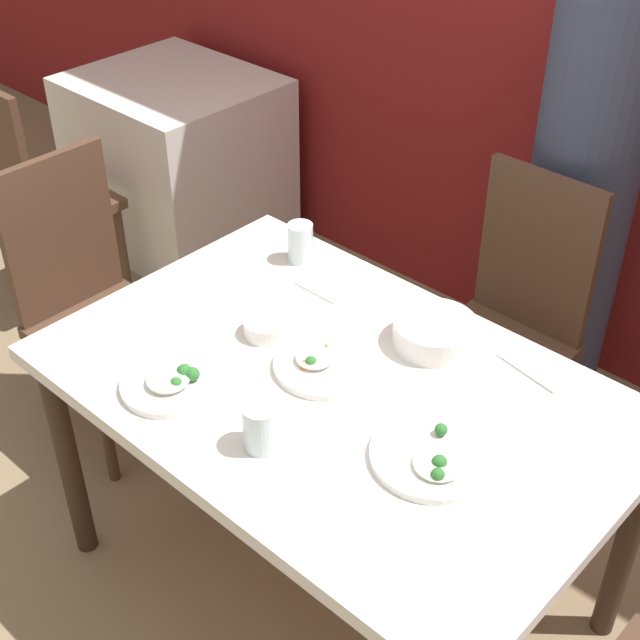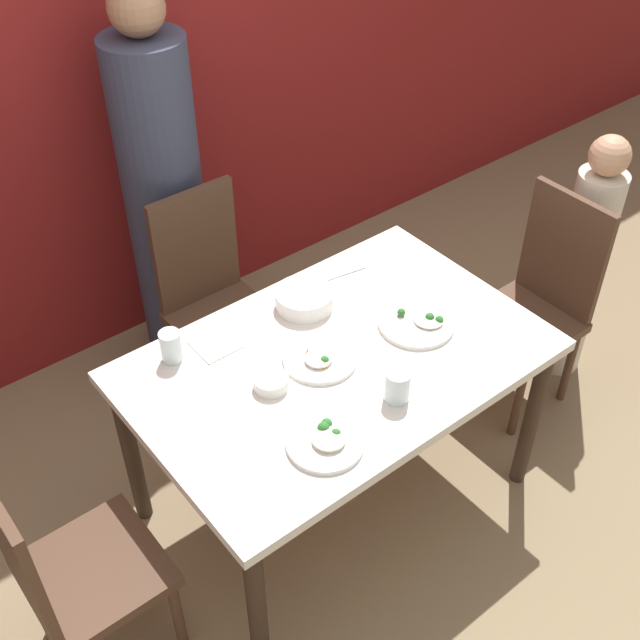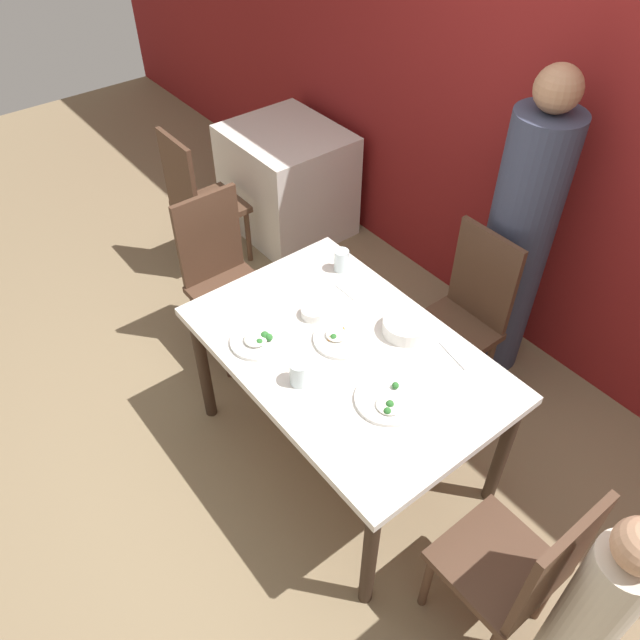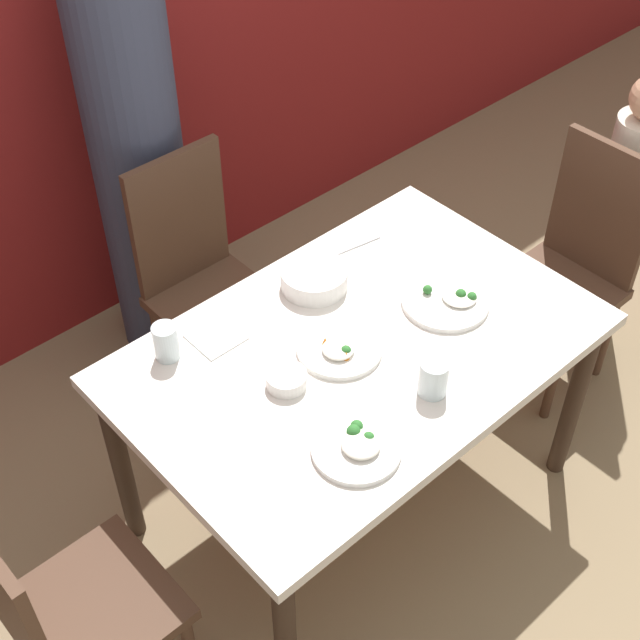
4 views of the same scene
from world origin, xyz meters
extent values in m
plane|color=#847051|center=(0.00, 0.00, 0.00)|extent=(10.00, 10.00, 0.00)
cube|color=maroon|center=(0.00, 1.43, 1.35)|extent=(10.00, 0.06, 2.70)
cube|color=silver|center=(0.00, 0.00, 0.73)|extent=(1.38, 0.91, 0.04)
cylinder|color=#332319|center=(-0.63, -0.39, 0.36)|extent=(0.06, 0.06, 0.71)
cylinder|color=#332319|center=(0.63, -0.39, 0.36)|extent=(0.06, 0.06, 0.71)
cylinder|color=#332319|center=(-0.63, 0.39, 0.36)|extent=(0.06, 0.06, 0.71)
cylinder|color=#332319|center=(0.63, 0.39, 0.36)|extent=(0.06, 0.06, 0.71)
cube|color=#4C3323|center=(0.00, 0.72, 0.42)|extent=(0.40, 0.40, 0.04)
cube|color=#4C3323|center=(0.00, 0.91, 0.70)|extent=(0.38, 0.03, 0.52)
cylinder|color=#4C3323|center=(-0.17, 0.56, 0.20)|extent=(0.04, 0.04, 0.40)
cylinder|color=#4C3323|center=(0.16, 0.56, 0.20)|extent=(0.04, 0.04, 0.40)
cylinder|color=#4C3323|center=(-0.17, 0.89, 0.20)|extent=(0.04, 0.04, 0.40)
cylinder|color=#4C3323|center=(0.16, 0.89, 0.20)|extent=(0.04, 0.04, 0.40)
cube|color=#4C3323|center=(0.96, -0.05, 0.42)|extent=(0.40, 0.40, 0.04)
cube|color=#4C3323|center=(1.15, -0.05, 0.70)|extent=(0.03, 0.38, 0.52)
cylinder|color=#4C3323|center=(0.80, 0.11, 0.20)|extent=(0.04, 0.04, 0.40)
cylinder|color=#4C3323|center=(0.80, -0.22, 0.20)|extent=(0.04, 0.04, 0.40)
cylinder|color=#4C3323|center=(1.13, 0.11, 0.20)|extent=(0.04, 0.04, 0.40)
cylinder|color=#4C3323|center=(1.13, -0.22, 0.20)|extent=(0.04, 0.04, 0.40)
cube|color=#4C3323|center=(-0.96, -0.01, 0.42)|extent=(0.40, 0.40, 0.04)
cube|color=#4C3323|center=(-1.15, -0.01, 0.70)|extent=(0.03, 0.38, 0.52)
cylinder|color=#4C3323|center=(-0.80, -0.17, 0.20)|extent=(0.04, 0.04, 0.40)
cylinder|color=#4C3323|center=(-0.80, 0.16, 0.20)|extent=(0.04, 0.04, 0.40)
cylinder|color=#4C3323|center=(-1.13, 0.16, 0.20)|extent=(0.04, 0.04, 0.40)
cylinder|color=#33384C|center=(0.00, 1.13, 0.75)|extent=(0.33, 0.33, 1.50)
sphere|color=#9E7051|center=(0.00, 1.13, 1.60)|extent=(0.21, 0.21, 0.21)
cylinder|color=beige|center=(1.30, -0.05, 0.50)|extent=(0.20, 0.20, 1.00)
sphere|color=tan|center=(1.30, -0.05, 1.08)|extent=(0.16, 0.16, 0.16)
cylinder|color=white|center=(0.08, 0.28, 0.79)|extent=(0.21, 0.21, 0.07)
cylinder|color=#BC5123|center=(0.08, 0.28, 0.82)|extent=(0.18, 0.18, 0.01)
cylinder|color=white|center=(-0.06, 0.02, 0.76)|extent=(0.25, 0.25, 0.02)
ellipsoid|color=white|center=(-0.08, 0.01, 0.78)|extent=(0.09, 0.09, 0.02)
cone|color=orange|center=(-0.06, -0.02, 0.78)|extent=(0.02, 0.02, 0.03)
cone|color=orange|center=(-0.08, -0.03, 0.78)|extent=(0.02, 0.02, 0.03)
cone|color=orange|center=(-0.08, 0.06, 0.78)|extent=(0.02, 0.02, 0.03)
sphere|color=#2D702D|center=(-0.07, -0.01, 0.79)|extent=(0.03, 0.03, 0.03)
cylinder|color=white|center=(0.32, -0.05, 0.76)|extent=(0.27, 0.27, 0.02)
ellipsoid|color=white|center=(0.35, -0.07, 0.78)|extent=(0.11, 0.11, 0.02)
sphere|color=#2D702D|center=(0.37, -0.10, 0.79)|extent=(0.03, 0.03, 0.03)
sphere|color=#2D702D|center=(0.30, 0.01, 0.78)|extent=(0.03, 0.03, 0.03)
sphere|color=#2D702D|center=(0.36, -0.07, 0.79)|extent=(0.03, 0.03, 0.03)
cylinder|color=white|center=(-0.27, -0.27, 0.76)|extent=(0.24, 0.24, 0.02)
ellipsoid|color=white|center=(-0.27, -0.28, 0.78)|extent=(0.10, 0.10, 0.03)
sphere|color=#2D702D|center=(-0.24, -0.24, 0.79)|extent=(0.03, 0.03, 0.03)
sphere|color=#2D702D|center=(-0.26, -0.24, 0.79)|extent=(0.04, 0.04, 0.04)
sphere|color=#2D702D|center=(-0.24, -0.28, 0.79)|extent=(0.03, 0.03, 0.03)
cylinder|color=white|center=(-0.26, 0.02, 0.77)|extent=(0.11, 0.11, 0.04)
cylinder|color=white|center=(-0.26, 0.02, 0.79)|extent=(0.10, 0.10, 0.01)
cylinder|color=silver|center=(-0.44, 0.34, 0.81)|extent=(0.07, 0.07, 0.11)
cylinder|color=silver|center=(0.02, -0.27, 0.81)|extent=(0.08, 0.08, 0.11)
cube|color=white|center=(-0.29, 0.30, 0.76)|extent=(0.14, 0.14, 0.01)
cube|color=silver|center=(0.31, 0.34, 0.76)|extent=(0.18, 0.05, 0.01)
camera|label=1|loc=(1.07, -1.21, 2.11)|focal=50.00mm
camera|label=2|loc=(-1.27, -1.50, 2.60)|focal=45.00mm
camera|label=3|loc=(1.40, -1.24, 2.69)|focal=35.00mm
camera|label=4|loc=(-1.31, -1.28, 2.59)|focal=50.00mm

